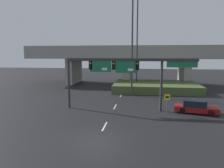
# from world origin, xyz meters

# --- Properties ---
(ground_plane) EXTENTS (160.00, 160.00, 0.00)m
(ground_plane) POSITION_xyz_m (0.00, 0.00, 0.00)
(ground_plane) COLOR black
(lane_markings) EXTENTS (0.14, 24.21, 0.01)m
(lane_markings) POSITION_xyz_m (0.00, 13.95, 0.00)
(lane_markings) COLOR silver
(lane_markings) RESTS_ON ground
(signal_gantry) EXTENTS (14.47, 0.44, 5.82)m
(signal_gantry) POSITION_xyz_m (1.14, 9.04, 4.72)
(signal_gantry) COLOR #2D2D30
(signal_gantry) RESTS_ON ground
(speed_limit_sign) EXTENTS (0.60, 0.11, 2.16)m
(speed_limit_sign) POSITION_xyz_m (5.81, 7.94, 1.41)
(speed_limit_sign) COLOR #4C4C4C
(speed_limit_sign) RESTS_ON ground
(highway_light_pole_near) EXTENTS (0.70, 0.36, 16.69)m
(highway_light_pole_near) POSITION_xyz_m (2.12, 24.62, 8.73)
(highway_light_pole_near) COLOR #2D2D30
(highway_light_pole_near) RESTS_ON ground
(highway_light_pole_far) EXTENTS (0.70, 0.36, 15.94)m
(highway_light_pole_far) POSITION_xyz_m (1.60, 17.71, 8.35)
(highway_light_pole_far) COLOR #2D2D30
(highway_light_pole_far) RESTS_ON ground
(overpass_bridge) EXTENTS (40.91, 9.37, 7.91)m
(overpass_bridge) POSITION_xyz_m (0.00, 30.72, 5.48)
(overpass_bridge) COLOR gray
(overpass_bridge) RESTS_ON ground
(grass_embankment) EXTENTS (14.24, 9.77, 1.29)m
(grass_embankment) POSITION_xyz_m (5.50, 23.21, 0.65)
(grass_embankment) COLOR #42562D
(grass_embankment) RESTS_ON ground
(parked_sedan_near_right) EXTENTS (4.72, 2.59, 1.39)m
(parked_sedan_near_right) POSITION_xyz_m (8.94, 8.79, 0.64)
(parked_sedan_near_right) COLOR maroon
(parked_sedan_near_right) RESTS_ON ground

